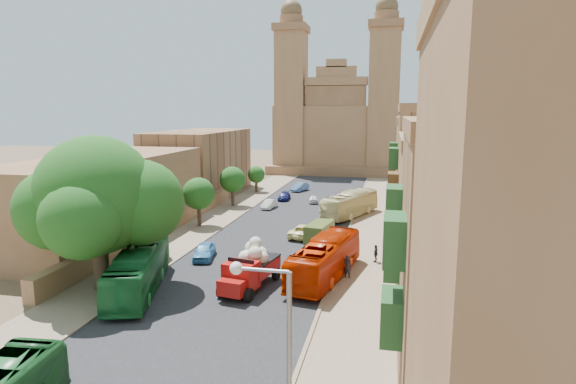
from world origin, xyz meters
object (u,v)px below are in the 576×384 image
at_px(car_cream, 304,231).
at_px(ficus_tree, 98,200).
at_px(street_tree_a, 147,222).
at_px(street_tree_c, 232,180).
at_px(bus_cream_east, 350,204).
at_px(olive_pickup, 319,232).
at_px(street_tree_b, 199,194).
at_px(car_blue_a, 204,251).
at_px(red_truck, 250,267).
at_px(bus_red_east, 325,259).
at_px(car_blue_b, 300,187).
at_px(car_white_b, 313,199).
at_px(car_white_a, 269,204).
at_px(car_dkblue, 284,196).
at_px(church, 339,127).
at_px(pedestrian_a, 347,266).
at_px(bus_green_north, 139,270).
at_px(pedestrian_c, 376,254).
at_px(streetlamp, 275,351).
at_px(street_tree_d, 256,175).

bearing_deg(car_cream, ficus_tree, 66.44).
xyz_separation_m(street_tree_a, street_tree_c, (-0.00, 24.00, 0.47)).
bearing_deg(bus_cream_east, olive_pickup, 102.28).
xyz_separation_m(street_tree_b, car_blue_a, (5.20, -11.46, -3.07)).
bearing_deg(red_truck, car_cream, 84.88).
bearing_deg(street_tree_a, bus_cream_east, 51.58).
xyz_separation_m(bus_red_east, car_blue_b, (-9.70, 40.54, -0.91)).
distance_m(street_tree_b, car_white_b, 20.00).
distance_m(red_truck, bus_cream_east, 26.93).
distance_m(car_white_a, car_dkblue, 6.50).
bearing_deg(car_dkblue, street_tree_b, -112.81).
distance_m(olive_pickup, bus_cream_east, 12.29).
bearing_deg(car_white_b, church, -100.66).
bearing_deg(pedestrian_a, car_blue_a, 5.12).
bearing_deg(street_tree_a, bus_red_east, -7.87).
bearing_deg(street_tree_b, ficus_tree, -88.28).
bearing_deg(street_tree_b, car_blue_b, 75.49).
bearing_deg(car_dkblue, car_blue_a, -95.79).
relative_size(bus_green_north, car_dkblue, 3.00).
bearing_deg(pedestrian_c, bus_cream_east, -156.29).
height_order(ficus_tree, red_truck, ficus_tree).
bearing_deg(pedestrian_a, street_tree_a, 9.67).
distance_m(streetlamp, bus_red_east, 22.05).
xyz_separation_m(red_truck, car_cream, (1.37, 15.34, -0.97)).
distance_m(car_blue_a, car_dkblue, 29.34).
bearing_deg(street_tree_d, bus_green_north, -85.44).
relative_size(red_truck, pedestrian_a, 3.53).
bearing_deg(bus_red_east, car_white_a, -55.83).
height_order(bus_green_north, car_dkblue, bus_green_north).
distance_m(street_tree_d, red_truck, 43.15).
bearing_deg(car_dkblue, car_white_a, -100.02).
height_order(streetlamp, pedestrian_a, streetlamp).
relative_size(street_tree_d, pedestrian_a, 2.25).
distance_m(bus_green_north, bus_red_east, 14.16).
relative_size(street_tree_d, car_cream, 0.88).
distance_m(street_tree_b, car_white_a, 12.99).
relative_size(street_tree_c, red_truck, 0.82).
bearing_deg(bus_red_east, pedestrian_a, -154.50).
bearing_deg(car_cream, street_tree_c, -37.65).
bearing_deg(bus_cream_east, car_blue_b, -38.87).
bearing_deg(pedestrian_c, bus_green_north, -45.92).
bearing_deg(street_tree_b, street_tree_c, 90.00).
xyz_separation_m(street_tree_d, pedestrian_a, (18.22, -37.83, -1.89)).
distance_m(red_truck, car_white_a, 29.64).
distance_m(street_tree_c, pedestrian_c, 29.57).
xyz_separation_m(bus_cream_east, car_blue_a, (-11.30, -20.27, -0.83)).
bearing_deg(car_cream, bus_red_east, 118.39).
bearing_deg(street_tree_d, car_cream, -64.24).
bearing_deg(car_white_b, car_cream, 84.90).
relative_size(car_blue_a, car_white_a, 1.16).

